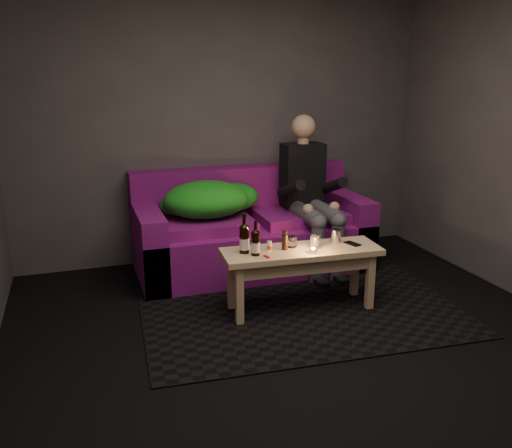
{
  "coord_description": "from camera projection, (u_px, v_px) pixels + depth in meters",
  "views": [
    {
      "loc": [
        -1.38,
        -2.79,
        1.81
      ],
      "look_at": [
        0.05,
        1.43,
        0.53
      ],
      "focal_mm": 38.0,
      "sensor_mm": 36.0,
      "label": 1
    }
  ],
  "objects": [
    {
      "name": "tealight",
      "position": [
        313.0,
        250.0,
        4.02
      ],
      "size": [
        0.05,
        0.05,
        0.04
      ],
      "color": "white",
      "rests_on": "coffee_table"
    },
    {
      "name": "green_blanket",
      "position": [
        210.0,
        200.0,
        4.85
      ],
      "size": [
        0.93,
        0.63,
        0.32
      ],
      "color": "#17821B",
      "rests_on": "sofa"
    },
    {
      "name": "person",
      "position": [
        310.0,
        191.0,
        4.96
      ],
      "size": [
        0.38,
        0.88,
        1.41
      ],
      "color": "black",
      "rests_on": "sofa"
    },
    {
      "name": "rug",
      "position": [
        298.0,
        306.0,
        4.29
      ],
      "size": [
        2.54,
        1.92,
        0.01
      ],
      "primitive_type": "cube",
      "rotation": [
        0.0,
        0.0,
        -0.06
      ],
      "color": "black",
      "rests_on": "floor"
    },
    {
      "name": "steel_cup",
      "position": [
        336.0,
        236.0,
        4.24
      ],
      "size": [
        0.1,
        0.1,
        0.11
      ],
      "primitive_type": "cylinder",
      "rotation": [
        0.0,
        0.0,
        -0.32
      ],
      "color": "#BBBDC2",
      "rests_on": "coffee_table"
    },
    {
      "name": "tumbler_back",
      "position": [
        292.0,
        242.0,
        4.14
      ],
      "size": [
        0.09,
        0.09,
        0.09
      ],
      "primitive_type": "cylinder",
      "rotation": [
        0.0,
        0.0,
        -0.35
      ],
      "color": "white",
      "rests_on": "coffee_table"
    },
    {
      "name": "floor",
      "position": [
        321.0,
        363.0,
        3.46
      ],
      "size": [
        4.5,
        4.5,
        0.0
      ],
      "primitive_type": "plane",
      "color": "black",
      "rests_on": "ground"
    },
    {
      "name": "coffee_table",
      "position": [
        301.0,
        260.0,
        4.13
      ],
      "size": [
        1.24,
        0.46,
        0.5
      ],
      "rotation": [
        0.0,
        0.0,
        -0.06
      ],
      "color": "#E6B687",
      "rests_on": "rug"
    },
    {
      "name": "sofa",
      "position": [
        250.0,
        233.0,
        5.07
      ],
      "size": [
        2.11,
        0.95,
        0.91
      ],
      "color": "#6F0E6F",
      "rests_on": "floor"
    },
    {
      "name": "beer_bottle_a",
      "position": [
        244.0,
        239.0,
        3.99
      ],
      "size": [
        0.08,
        0.08,
        0.3
      ],
      "color": "black",
      "rests_on": "coffee_table"
    },
    {
      "name": "tumbler_front",
      "position": [
        315.0,
        242.0,
        4.11
      ],
      "size": [
        0.09,
        0.09,
        0.1
      ],
      "primitive_type": "cylinder",
      "rotation": [
        0.0,
        0.0,
        0.1
      ],
      "color": "white",
      "rests_on": "coffee_table"
    },
    {
      "name": "room",
      "position": [
        297.0,
        96.0,
        3.44
      ],
      "size": [
        4.5,
        4.5,
        4.5
      ],
      "color": "silver",
      "rests_on": "ground"
    },
    {
      "name": "beer_bottle_b",
      "position": [
        256.0,
        243.0,
        3.94
      ],
      "size": [
        0.07,
        0.07,
        0.26
      ],
      "color": "black",
      "rests_on": "coffee_table"
    },
    {
      "name": "pepper_mill",
      "position": [
        285.0,
        242.0,
        4.07
      ],
      "size": [
        0.05,
        0.05,
        0.12
      ],
      "primitive_type": "cylinder",
      "rotation": [
        0.0,
        0.0,
        -0.07
      ],
      "color": "black",
      "rests_on": "coffee_table"
    },
    {
      "name": "red_lighter",
      "position": [
        267.0,
        257.0,
        3.92
      ],
      "size": [
        0.03,
        0.07,
        0.01
      ],
      "primitive_type": "cube",
      "rotation": [
        0.0,
        0.0,
        0.2
      ],
      "color": "red",
      "rests_on": "coffee_table"
    },
    {
      "name": "salt_shaker",
      "position": [
        269.0,
        246.0,
        4.06
      ],
      "size": [
        0.05,
        0.05,
        0.07
      ],
      "primitive_type": "cylinder",
      "rotation": [
        0.0,
        0.0,
        -0.37
      ],
      "color": "silver",
      "rests_on": "coffee_table"
    },
    {
      "name": "smartphone",
      "position": [
        352.0,
        244.0,
        4.22
      ],
      "size": [
        0.11,
        0.15,
        0.01
      ],
      "primitive_type": "cube",
      "rotation": [
        0.0,
        0.0,
        0.31
      ],
      "color": "black",
      "rests_on": "coffee_table"
    }
  ]
}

